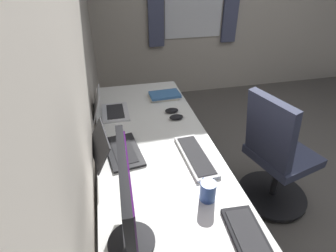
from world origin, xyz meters
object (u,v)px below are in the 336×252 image
at_px(laptop_leftmost, 114,148).
at_px(laptop_left, 108,109).
at_px(book_stack_near, 164,95).
at_px(office_chair, 275,158).
at_px(drawer_pedestal, 166,240).
at_px(monitor_primary, 128,201).
at_px(keyboard_main, 196,156).
at_px(keyboard_spare, 254,248).
at_px(mouse_spare, 172,111).
at_px(mouse_main, 176,117).
at_px(coffee_mug, 208,191).

height_order(laptop_leftmost, laptop_left, laptop_left).
bearing_deg(book_stack_near, office_chair, -132.68).
distance_m(drawer_pedestal, monitor_primary, 0.71).
height_order(drawer_pedestal, keyboard_main, keyboard_main).
relative_size(keyboard_spare, mouse_spare, 4.11).
bearing_deg(book_stack_near, mouse_spare, -179.62).
bearing_deg(monitor_primary, mouse_main, -24.78).
relative_size(drawer_pedestal, office_chair, 0.72).
relative_size(laptop_left, coffee_mug, 2.46).
distance_m(mouse_main, coffee_mug, 0.79).
xyz_separation_m(keyboard_main, mouse_spare, (0.57, 0.01, 0.01)).
relative_size(mouse_spare, coffee_mug, 0.88).
bearing_deg(drawer_pedestal, keyboard_main, -43.84).
distance_m(monitor_primary, laptop_leftmost, 0.66).
xyz_separation_m(keyboard_main, mouse_main, (0.46, 0.00, 0.01)).
height_order(laptop_left, mouse_main, laptop_left).
distance_m(laptop_leftmost, mouse_spare, 0.63).
distance_m(coffee_mug, office_chair, 0.96).
bearing_deg(keyboard_spare, drawer_pedestal, 36.53).
distance_m(laptop_left, office_chair, 1.32).
relative_size(laptop_leftmost, office_chair, 0.40).
distance_m(monitor_primary, keyboard_main, 0.70).
height_order(monitor_primary, keyboard_spare, monitor_primary).
relative_size(drawer_pedestal, mouse_spare, 6.68).
height_order(monitor_primary, laptop_leftmost, monitor_primary).
bearing_deg(keyboard_main, mouse_spare, 1.07).
bearing_deg(mouse_main, keyboard_spare, -177.61).
distance_m(laptop_leftmost, office_chair, 1.22).
height_order(drawer_pedestal, laptop_left, laptop_left).
bearing_deg(monitor_primary, laptop_left, 2.49).
height_order(drawer_pedestal, mouse_spare, mouse_spare).
height_order(monitor_primary, coffee_mug, monitor_primary).
distance_m(drawer_pedestal, office_chair, 1.04).
bearing_deg(mouse_spare, keyboard_spare, -177.33).
bearing_deg(mouse_main, laptop_left, 68.43).
bearing_deg(coffee_mug, mouse_spare, -2.24).
xyz_separation_m(coffee_mug, office_chair, (0.49, -0.75, -0.33)).
bearing_deg(office_chair, book_stack_near, 47.32).
bearing_deg(book_stack_near, monitor_primary, 162.14).
xyz_separation_m(drawer_pedestal, keyboard_spare, (-0.38, -0.28, 0.39)).
distance_m(laptop_leftmost, keyboard_spare, 0.93).
bearing_deg(keyboard_main, office_chair, -76.40).
distance_m(keyboard_main, coffee_mug, 0.33).
bearing_deg(keyboard_main, monitor_primary, 138.01).
bearing_deg(drawer_pedestal, monitor_primary, 140.04).
relative_size(mouse_main, office_chair, 0.11).
xyz_separation_m(laptop_left, office_chair, (-0.48, -1.19, -0.32)).
bearing_deg(drawer_pedestal, mouse_spare, -15.58).
bearing_deg(laptop_leftmost, monitor_primary, -176.89).
distance_m(monitor_primary, book_stack_near, 1.40).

